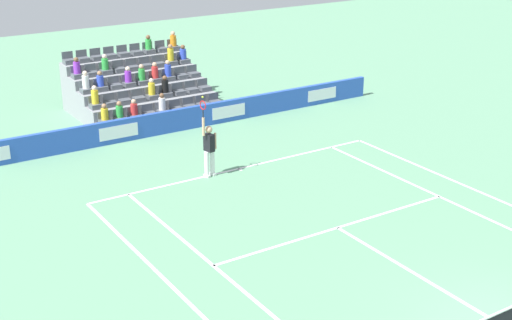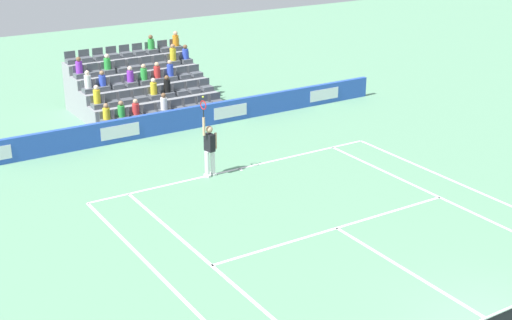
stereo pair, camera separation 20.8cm
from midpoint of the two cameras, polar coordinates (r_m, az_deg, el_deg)
line_baseline at (r=25.14m, az=-1.63°, el=-0.69°), size 10.97×0.10×0.01m
line_service at (r=21.02m, az=6.17°, el=-5.32°), size 8.23×0.10×0.01m
line_centre_service at (r=18.95m, az=12.27°, el=-8.84°), size 0.10×6.40×0.01m
line_singles_sideline_left at (r=18.63m, az=-3.01°, el=-8.90°), size 0.10×11.89×0.01m
line_singles_sideline_right at (r=23.34m, az=14.81°, el=-3.18°), size 0.10×11.89×0.01m
line_doubles_sideline_left at (r=18.09m, az=-6.83°, el=-10.01°), size 0.10×11.89×0.01m
line_doubles_sideline_right at (r=24.31m, az=17.03°, el=-2.43°), size 0.10×11.89×0.01m
line_centre_mark at (r=25.06m, az=-1.51°, el=-0.76°), size 0.10×0.20×0.01m
sponsor_barrier at (r=29.02m, az=-6.62°, el=3.11°), size 19.48×0.22×0.90m
tennis_player at (r=24.22m, az=-3.97°, el=0.91°), size 0.53×0.39×2.85m
stadium_stand at (r=32.02m, az=-9.51°, el=5.36°), size 5.58×4.75×2.98m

